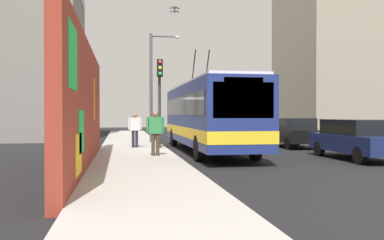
# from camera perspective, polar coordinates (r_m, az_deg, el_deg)

# --- Properties ---
(ground_plane) EXTENTS (80.00, 80.00, 0.00)m
(ground_plane) POSITION_cam_1_polar(r_m,az_deg,el_deg) (18.71, -2.82, -4.70)
(ground_plane) COLOR black
(sidewalk_slab) EXTENTS (48.00, 3.20, 0.15)m
(sidewalk_slab) POSITION_cam_1_polar(r_m,az_deg,el_deg) (18.58, -7.74, -4.51)
(sidewalk_slab) COLOR #ADA8A0
(sidewalk_slab) RESTS_ON ground_plane
(graffiti_wall) EXTENTS (12.88, 0.32, 4.06)m
(graffiti_wall) POSITION_cam_1_polar(r_m,az_deg,el_deg) (13.96, -14.32, 1.76)
(graffiti_wall) COLOR maroon
(graffiti_wall) RESTS_ON ground_plane
(building_far_left) EXTENTS (8.76, 8.14, 18.52)m
(building_far_left) POSITION_cam_1_polar(r_m,az_deg,el_deg) (33.17, -22.18, 13.73)
(building_far_left) COLOR gray
(building_far_left) RESTS_ON ground_plane
(building_far_right) EXTENTS (9.53, 9.31, 13.63)m
(building_far_right) POSITION_cam_1_polar(r_m,az_deg,el_deg) (39.81, 19.53, 7.98)
(building_far_right) COLOR #9E937F
(building_far_right) RESTS_ON ground_plane
(city_bus) EXTENTS (12.00, 2.49, 5.02)m
(city_bus) POSITION_cam_1_polar(r_m,az_deg,el_deg) (19.79, 2.06, 0.83)
(city_bus) COLOR navy
(city_bus) RESTS_ON ground_plane
(parked_car_navy) EXTENTS (4.69, 1.89, 1.58)m
(parked_car_navy) POSITION_cam_1_polar(r_m,az_deg,el_deg) (17.85, 21.45, -2.32)
(parked_car_navy) COLOR navy
(parked_car_navy) RESTS_ON ground_plane
(parked_car_black) EXTENTS (4.19, 1.88, 1.58)m
(parked_car_black) POSITION_cam_1_polar(r_m,az_deg,el_deg) (23.43, 13.53, -1.58)
(parked_car_black) COLOR black
(parked_car_black) RESTS_ON ground_plane
(parked_car_dark_gray) EXTENTS (4.30, 1.80, 1.58)m
(parked_car_dark_gray) POSITION_cam_1_polar(r_m,az_deg,el_deg) (29.08, 8.84, -1.12)
(parked_car_dark_gray) COLOR #38383D
(parked_car_dark_gray) RESTS_ON ground_plane
(pedestrian_midblock) EXTENTS (0.23, 0.68, 1.69)m
(pedestrian_midblock) POSITION_cam_1_polar(r_m,az_deg,el_deg) (20.93, -7.76, -0.98)
(pedestrian_midblock) COLOR #1E1E2D
(pedestrian_midblock) RESTS_ON sidewalk_slab
(pedestrian_at_curb) EXTENTS (0.24, 0.70, 1.76)m
(pedestrian_at_curb) POSITION_cam_1_polar(r_m,az_deg,el_deg) (16.66, -5.00, -1.26)
(pedestrian_at_curb) COLOR #3F3326
(pedestrian_at_curb) RESTS_ON sidewalk_slab
(traffic_light) EXTENTS (0.49, 0.28, 4.31)m
(traffic_light) POSITION_cam_1_polar(r_m,az_deg,el_deg) (20.45, -4.41, 4.30)
(traffic_light) COLOR #2D382D
(traffic_light) RESTS_ON sidewalk_slab
(street_lamp) EXTENTS (0.44, 1.79, 6.41)m
(street_lamp) POSITION_cam_1_polar(r_m,az_deg,el_deg) (25.00, -5.11, 5.49)
(street_lamp) COLOR #4C4C51
(street_lamp) RESTS_ON sidewalk_slab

